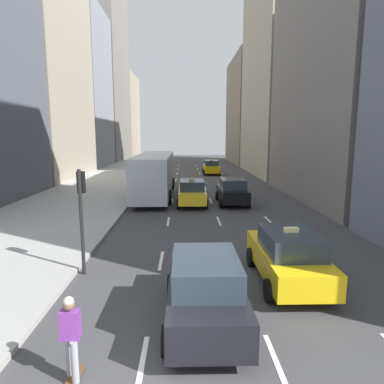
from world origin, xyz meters
The scene contains 12 objects.
sidewalk_left centered at (-7.00, 27.00, 0.07)m, with size 8.00×66.00×0.15m, color #9E9E99.
lane_markings centered at (2.60, 23.00, 0.01)m, with size 5.72×56.00×0.01m.
building_row_left centered at (-14.00, 44.53, 12.64)m, with size 6.00×89.21×33.23m.
building_row_right centered at (12.00, 31.90, 10.86)m, with size 6.00×63.44×25.36m.
taxi_lead centered at (4.00, 5.98, 0.88)m, with size 2.02×4.40×1.87m.
taxi_second centered at (1.20, 18.52, 0.88)m, with size 2.02×4.40×1.87m.
taxi_third centered at (4.00, 37.26, 0.88)m, with size 2.02×4.40×1.87m.
sedan_black_near centered at (4.00, 18.81, 0.90)m, with size 2.02×4.43×1.79m.
sedan_silver_behind centered at (1.20, 3.63, 0.91)m, with size 2.02×4.45×1.79m.
city_bus centered at (-1.61, 22.08, 1.79)m, with size 2.80×11.61×3.25m.
skateboarder centered at (-1.46, 1.56, 0.96)m, with size 0.36×0.80×1.75m.
traffic_light_pole centered at (-2.75, 6.87, 2.41)m, with size 0.24×0.42×3.60m.
Camera 1 is at (0.69, -4.40, 4.68)m, focal length 32.00 mm.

